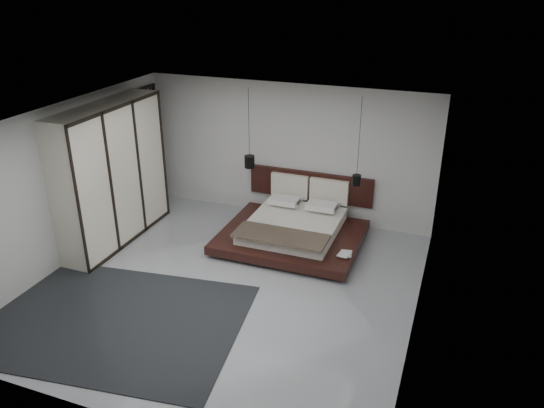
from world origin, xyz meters
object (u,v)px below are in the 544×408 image
at_px(lattice_screen, 148,149).
at_px(pendant_left, 250,161).
at_px(pendant_right, 357,179).
at_px(wardrobe, 111,175).
at_px(rug, 114,320).
at_px(bed, 294,228).

height_order(lattice_screen, pendant_left, pendant_left).
relative_size(pendant_right, wardrobe, 0.61).
xyz_separation_m(pendant_left, pendant_right, (2.13, 0.00, -0.09)).
distance_m(pendant_right, rug, 4.84).
bearing_deg(bed, lattice_screen, 171.26).
bearing_deg(wardrobe, lattice_screen, 98.84).
distance_m(bed, pendant_right, 1.51).
bearing_deg(lattice_screen, rug, -65.82).
bearing_deg(wardrobe, pendant_left, 34.34).
height_order(pendant_left, rug, pendant_left).
bearing_deg(pendant_left, rug, -99.94).
bearing_deg(wardrobe, rug, -56.68).
bearing_deg(pendant_right, wardrobe, -161.02).
distance_m(lattice_screen, bed, 3.66).
xyz_separation_m(pendant_left, rug, (-0.66, -3.75, -1.35)).
bearing_deg(bed, wardrobe, -161.39).
bearing_deg(lattice_screen, wardrobe, -81.16).
relative_size(bed, pendant_left, 1.65).
relative_size(bed, pendant_right, 1.58).
distance_m(wardrobe, rug, 3.03).
distance_m(pendant_left, wardrobe, 2.61).
bearing_deg(pendant_right, pendant_left, 180.00).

